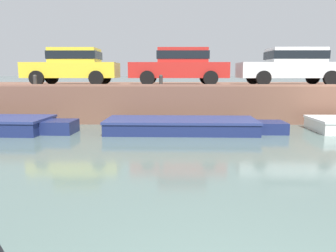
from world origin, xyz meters
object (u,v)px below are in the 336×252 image
object	(u,v)px
car_left_inner_red	(180,65)
mooring_bollard_west	(35,80)
mooring_bollard_mid	(161,80)
boat_moored_central_navy	(188,126)
car_centre_white	(292,65)
car_leftmost_yellow	(73,65)

from	to	relation	value
car_left_inner_red	mooring_bollard_west	xyz separation A→B (m)	(-5.63, -1.54, -0.61)
mooring_bollard_mid	boat_moored_central_navy	bearing A→B (deg)	-62.86
boat_moored_central_navy	car_left_inner_red	size ratio (longest dim) A/B	1.44
car_centre_white	mooring_bollard_mid	size ratio (longest dim) A/B	9.81
car_centre_white	boat_moored_central_navy	bearing A→B (deg)	-143.21
car_leftmost_yellow	boat_moored_central_navy	bearing A→B (deg)	-35.65
car_leftmost_yellow	car_centre_white	distance (m)	9.35
car_left_inner_red	mooring_bollard_west	size ratio (longest dim) A/B	9.30
boat_moored_central_navy	mooring_bollard_mid	size ratio (longest dim) A/B	13.41
car_leftmost_yellow	car_centre_white	bearing A→B (deg)	-0.00
car_left_inner_red	boat_moored_central_navy	bearing A→B (deg)	-86.74
mooring_bollard_west	mooring_bollard_mid	xyz separation A→B (m)	(4.86, 0.00, 0.00)
car_leftmost_yellow	car_left_inner_red	xyz separation A→B (m)	(4.58, -0.00, 0.00)
boat_moored_central_navy	mooring_bollard_west	bearing A→B (deg)	162.12
mooring_bollard_west	mooring_bollard_mid	distance (m)	4.86
car_left_inner_red	mooring_bollard_mid	xyz separation A→B (m)	(-0.77, -1.54, -0.61)
car_left_inner_red	mooring_bollard_mid	size ratio (longest dim) A/B	9.30
mooring_bollard_west	car_centre_white	bearing A→B (deg)	8.43
car_centre_white	mooring_bollard_mid	xyz separation A→B (m)	(-5.54, -1.54, -0.61)
boat_moored_central_navy	mooring_bollard_west	distance (m)	6.30
car_leftmost_yellow	car_centre_white	xyz separation A→B (m)	(9.35, -0.00, 0.00)
car_leftmost_yellow	mooring_bollard_mid	world-z (taller)	car_leftmost_yellow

